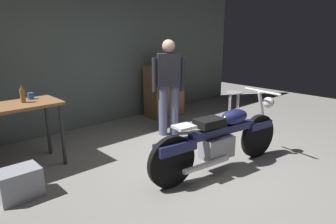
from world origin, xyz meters
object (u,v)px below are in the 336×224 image
storage_bin (19,183)px  person_standing (169,84)px  wooden_dresser (164,91)px  shop_stool (234,99)px  bottle (23,95)px  mug_blue_enamel (31,96)px  motorcycle (221,138)px

storage_bin → person_standing: bearing=9.2°
person_standing → wooden_dresser: person_standing is taller
shop_stool → wooden_dresser: bearing=116.3°
storage_bin → bottle: (0.37, 0.76, 0.83)m
storage_bin → mug_blue_enamel: bearing=60.1°
shop_stool → bottle: bottle is taller
bottle → wooden_dresser: bearing=11.9°
person_standing → shop_stool: (1.44, -0.37, -0.43)m
storage_bin → bottle: 1.18m
bottle → mug_blue_enamel: bearing=44.3°
motorcycle → storage_bin: motorcycle is taller
motorcycle → bottle: 2.64m
mug_blue_enamel → person_standing: bearing=-12.4°
bottle → motorcycle: bearing=-45.3°
wooden_dresser → mug_blue_enamel: bearing=-170.2°
motorcycle → bottle: bearing=142.4°
bottle → storage_bin: bearing=-116.2°
storage_bin → mug_blue_enamel: size_ratio=3.94×
person_standing → shop_stool: bearing=-159.3°
mug_blue_enamel → bottle: 0.21m
storage_bin → bottle: bearing=63.8°
shop_stool → wooden_dresser: wooden_dresser is taller
motorcycle → person_standing: bearing=80.6°
motorcycle → person_standing: person_standing is taller
motorcycle → wooden_dresser: 2.78m
person_standing → storage_bin: 2.79m
motorcycle → person_standing: 1.65m
shop_stool → storage_bin: (-4.10, -0.06, -0.33)m
person_standing → wooden_dresser: 1.30m
wooden_dresser → mug_blue_enamel: (-2.91, -0.50, 0.39)m
person_standing → wooden_dresser: bearing=-93.5°
mug_blue_enamel → shop_stool: bearing=-13.2°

